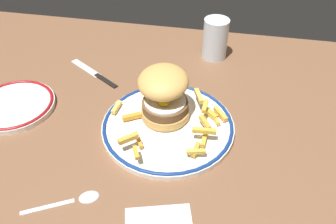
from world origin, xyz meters
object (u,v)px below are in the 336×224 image
Objects in this scene: water_glass at (215,41)px; knife at (97,75)px; dinner_plate at (168,125)px; side_plate at (14,105)px; spoon at (80,198)px; burger at (165,95)px.

water_glass reaches higher than knife.
dinner_plate is 1.75× the size of knife.
side_plate is 21.12cm from knife.
dinner_plate reaches higher than spoon.
dinner_plate is at bearing -102.65° from water_glass.
burger is 26.07cm from spoon.
dinner_plate is at bearing 0.25° from side_plate.
knife is (-20.45, 13.07, -6.76)cm from burger.
water_glass is (8.03, 28.16, -2.35)cm from burger.
burger is at bearing -32.59° from knife.
dinner_plate is 2.23× the size of spoon.
burger is 1.00× the size of spoon.
side_plate reaches higher than spoon.
dinner_plate is at bearing -35.87° from knife.
dinner_plate is 1.55× the size of side_plate.
water_glass is 0.87× the size of spoon.
dinner_plate and side_plate have the same top height.
dinner_plate is 2.57× the size of water_glass.
water_glass reaches higher than dinner_plate.
knife is at bearing 144.13° from dinner_plate.
burger is (-1.14, 2.54, 6.18)cm from dinner_plate.
knife is (-28.49, -15.09, -4.41)cm from water_glass.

